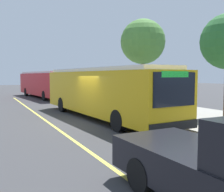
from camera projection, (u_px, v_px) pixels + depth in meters
The scene contains 10 objects.
ground_plane at pixel (92, 122), 14.19m from camera, with size 120.00×120.00×0.00m, color #38383A.
sidewalk_curb at pixel (178, 113), 16.86m from camera, with size 44.00×6.40×0.15m, color gray.
lane_stripe_center at pixel (52, 125), 13.21m from camera, with size 36.00×0.14×0.01m, color #E0D64C.
transit_bus_main at pixel (102, 91), 15.35m from camera, with size 12.37×3.35×2.95m.
transit_bus_second at pixel (44, 83), 29.56m from camera, with size 12.02×3.73×2.95m.
bus_shelter at pixel (161, 84), 18.13m from camera, with size 2.90×1.60×2.48m.
waiting_bench at pixel (165, 103), 17.89m from camera, with size 1.60×0.48×0.95m.
route_sign_post at pixel (154, 86), 14.60m from camera, with size 0.44×0.08×2.80m.
pedestrian_commuter at pixel (129, 94), 19.56m from camera, with size 0.24×0.40×1.69m.
street_tree_downstreet at pixel (143, 42), 22.79m from camera, with size 3.93×3.93×7.30m.
Camera 1 is at (13.05, -5.29, 2.52)m, focal length 41.64 mm.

